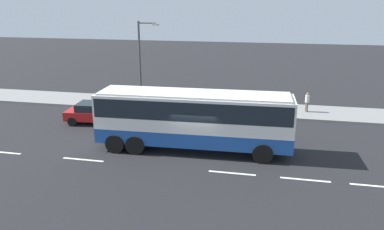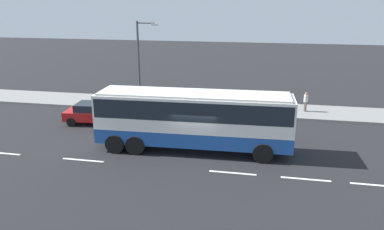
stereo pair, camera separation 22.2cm
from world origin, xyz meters
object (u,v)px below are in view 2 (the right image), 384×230
car_red_compact (95,113)px  street_lamp (141,60)px  coach_bus (193,115)px  pedestrian_near_curb (306,101)px

car_red_compact → street_lamp: (2.23, 3.80, 3.26)m
car_red_compact → street_lamp: bearing=54.4°
street_lamp → car_red_compact: bearing=-120.5°
coach_bus → street_lamp: bearing=125.2°
car_red_compact → street_lamp: 5.48m
coach_bus → car_red_compact: bearing=153.6°
car_red_compact → pedestrian_near_curb: size_ratio=2.90×
coach_bus → pedestrian_near_curb: coach_bus is taller
coach_bus → street_lamp: 9.40m
car_red_compact → pedestrian_near_curb: pedestrian_near_curb is taller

